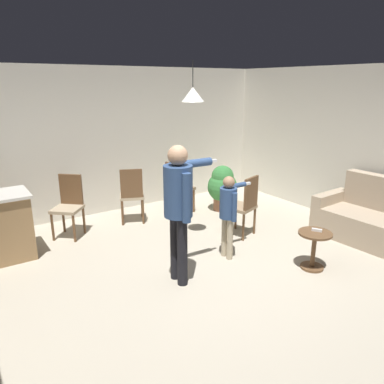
{
  "coord_description": "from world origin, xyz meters",
  "views": [
    {
      "loc": [
        -2.69,
        -3.39,
        2.41
      ],
      "look_at": [
        -0.04,
        0.54,
        1.0
      ],
      "focal_mm": 34.55,
      "sensor_mm": 36.0,
      "label": 1
    }
  ],
  "objects_px": {
    "person_child": "(229,208)",
    "dining_chair_spare": "(178,186)",
    "side_table_by_couch": "(314,246)",
    "dining_chair_near_wall": "(132,193)",
    "person_adult": "(179,200)",
    "dining_chair_centre_back": "(69,203)",
    "couch_floral": "(378,222)",
    "spare_remote_on_table": "(317,230)",
    "potted_plant_corner": "(222,186)",
    "dining_chair_by_counter": "(244,204)"
  },
  "relations": [
    {
      "from": "spare_remote_on_table",
      "to": "dining_chair_centre_back",
      "type": "bearing_deg",
      "value": 129.23
    },
    {
      "from": "side_table_by_couch",
      "to": "dining_chair_spare",
      "type": "relative_size",
      "value": 0.52
    },
    {
      "from": "person_child",
      "to": "dining_chair_spare",
      "type": "bearing_deg",
      "value": 170.96
    },
    {
      "from": "dining_chair_spare",
      "to": "spare_remote_on_table",
      "type": "relative_size",
      "value": 7.69
    },
    {
      "from": "person_child",
      "to": "dining_chair_centre_back",
      "type": "relative_size",
      "value": 1.2
    },
    {
      "from": "person_adult",
      "to": "potted_plant_corner",
      "type": "relative_size",
      "value": 1.95
    },
    {
      "from": "couch_floral",
      "to": "dining_chair_by_counter",
      "type": "height_order",
      "value": "same"
    },
    {
      "from": "person_adult",
      "to": "person_child",
      "type": "distance_m",
      "value": 0.99
    },
    {
      "from": "couch_floral",
      "to": "dining_chair_centre_back",
      "type": "relative_size",
      "value": 1.84
    },
    {
      "from": "side_table_by_couch",
      "to": "spare_remote_on_table",
      "type": "relative_size",
      "value": 4.0
    },
    {
      "from": "person_adult",
      "to": "spare_remote_on_table",
      "type": "height_order",
      "value": "person_adult"
    },
    {
      "from": "dining_chair_by_counter",
      "to": "dining_chair_near_wall",
      "type": "bearing_deg",
      "value": 110.62
    },
    {
      "from": "couch_floral",
      "to": "dining_chair_centre_back",
      "type": "bearing_deg",
      "value": 50.07
    },
    {
      "from": "person_adult",
      "to": "potted_plant_corner",
      "type": "bearing_deg",
      "value": 134.06
    },
    {
      "from": "person_adult",
      "to": "dining_chair_near_wall",
      "type": "xyz_separation_m",
      "value": [
        0.38,
        2.19,
        -0.53
      ]
    },
    {
      "from": "dining_chair_near_wall",
      "to": "dining_chair_centre_back",
      "type": "relative_size",
      "value": 1.0
    },
    {
      "from": "couch_floral",
      "to": "dining_chair_near_wall",
      "type": "relative_size",
      "value": 1.84
    },
    {
      "from": "couch_floral",
      "to": "person_adult",
      "type": "height_order",
      "value": "person_adult"
    },
    {
      "from": "couch_floral",
      "to": "dining_chair_by_counter",
      "type": "distance_m",
      "value": 2.08
    },
    {
      "from": "dining_chair_near_wall",
      "to": "dining_chair_centre_back",
      "type": "height_order",
      "value": "same"
    },
    {
      "from": "dining_chair_near_wall",
      "to": "side_table_by_couch",
      "type": "bearing_deg",
      "value": -42.78
    },
    {
      "from": "dining_chair_near_wall",
      "to": "person_child",
      "type": "bearing_deg",
      "value": -51.47
    },
    {
      "from": "side_table_by_couch",
      "to": "dining_chair_centre_back",
      "type": "distance_m",
      "value": 3.78
    },
    {
      "from": "dining_chair_spare",
      "to": "spare_remote_on_table",
      "type": "distance_m",
      "value": 2.88
    },
    {
      "from": "dining_chair_by_counter",
      "to": "dining_chair_centre_back",
      "type": "relative_size",
      "value": 1.0
    },
    {
      "from": "dining_chair_by_counter",
      "to": "spare_remote_on_table",
      "type": "relative_size",
      "value": 7.69
    },
    {
      "from": "couch_floral",
      "to": "spare_remote_on_table",
      "type": "distance_m",
      "value": 1.49
    },
    {
      "from": "couch_floral",
      "to": "potted_plant_corner",
      "type": "bearing_deg",
      "value": 19.53
    },
    {
      "from": "potted_plant_corner",
      "to": "spare_remote_on_table",
      "type": "distance_m",
      "value": 2.58
    },
    {
      "from": "person_adult",
      "to": "spare_remote_on_table",
      "type": "relative_size",
      "value": 13.3
    },
    {
      "from": "person_adult",
      "to": "spare_remote_on_table",
      "type": "distance_m",
      "value": 1.91
    },
    {
      "from": "side_table_by_couch",
      "to": "dining_chair_near_wall",
      "type": "distance_m",
      "value": 3.18
    },
    {
      "from": "couch_floral",
      "to": "dining_chair_spare",
      "type": "distance_m",
      "value": 3.43
    },
    {
      "from": "person_child",
      "to": "dining_chair_by_counter",
      "type": "distance_m",
      "value": 0.87
    },
    {
      "from": "dining_chair_spare",
      "to": "potted_plant_corner",
      "type": "xyz_separation_m",
      "value": [
        0.83,
        -0.31,
        -0.06
      ]
    },
    {
      "from": "couch_floral",
      "to": "spare_remote_on_table",
      "type": "relative_size",
      "value": 14.13
    },
    {
      "from": "couch_floral",
      "to": "dining_chair_near_wall",
      "type": "distance_m",
      "value": 4.04
    },
    {
      "from": "dining_chair_spare",
      "to": "spare_remote_on_table",
      "type": "bearing_deg",
      "value": -7.03
    },
    {
      "from": "dining_chair_spare",
      "to": "potted_plant_corner",
      "type": "height_order",
      "value": "dining_chair_spare"
    },
    {
      "from": "dining_chair_near_wall",
      "to": "potted_plant_corner",
      "type": "height_order",
      "value": "dining_chair_near_wall"
    },
    {
      "from": "dining_chair_centre_back",
      "to": "dining_chair_spare",
      "type": "height_order",
      "value": "same"
    },
    {
      "from": "dining_chair_spare",
      "to": "side_table_by_couch",
      "type": "bearing_deg",
      "value": -7.93
    },
    {
      "from": "side_table_by_couch",
      "to": "person_child",
      "type": "xyz_separation_m",
      "value": [
        -0.74,
        0.9,
        0.42
      ]
    },
    {
      "from": "couch_floral",
      "to": "person_child",
      "type": "xyz_separation_m",
      "value": [
        -2.26,
        0.9,
        0.41
      ]
    },
    {
      "from": "potted_plant_corner",
      "to": "dining_chair_centre_back",
      "type": "bearing_deg",
      "value": 172.12
    },
    {
      "from": "couch_floral",
      "to": "dining_chair_spare",
      "type": "bearing_deg",
      "value": 30.46
    },
    {
      "from": "dining_chair_by_counter",
      "to": "dining_chair_centre_back",
      "type": "xyz_separation_m",
      "value": [
        -2.32,
        1.59,
        0.0
      ]
    },
    {
      "from": "side_table_by_couch",
      "to": "potted_plant_corner",
      "type": "height_order",
      "value": "potted_plant_corner"
    },
    {
      "from": "couch_floral",
      "to": "dining_chair_spare",
      "type": "xyz_separation_m",
      "value": [
        -1.87,
        2.87,
        0.21
      ]
    },
    {
      "from": "person_adult",
      "to": "dining_chair_centre_back",
      "type": "distance_m",
      "value": 2.4
    }
  ]
}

